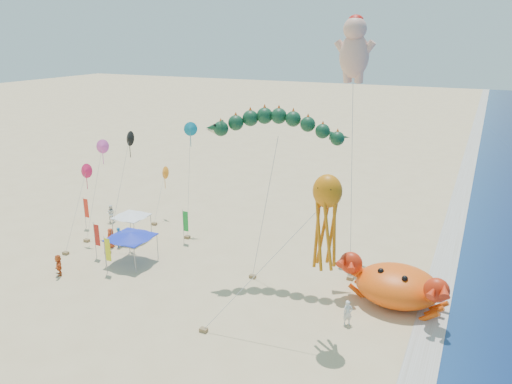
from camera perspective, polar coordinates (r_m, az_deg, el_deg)
ground at (r=39.02m, az=1.44°, el=-10.33°), size 320.00×320.00×0.00m
foam_strip at (r=36.58m, az=19.45°, el=-13.48°), size 320.00×320.00×0.00m
crab_inflatable at (r=36.86m, az=15.82°, el=-10.17°), size 7.86×6.12×3.45m
dragon_kite at (r=36.61m, az=2.35°, el=7.16°), size 10.27×5.18×12.78m
cherub_kite at (r=42.03m, az=11.19°, el=15.88°), size 3.65×7.16×19.74m
octopus_kite at (r=29.82m, az=7.98°, el=-2.62°), size 8.02×4.01×10.55m
canopy_blue at (r=42.57m, az=-14.15°, el=-4.79°), size 3.60×3.60×2.71m
canopy_white at (r=47.33m, az=-14.08°, el=-2.49°), size 2.97×2.97×2.71m
feather_flags at (r=45.47m, az=-15.39°, el=-4.01°), size 11.26×7.93×3.20m
beachgoers at (r=45.26m, az=-15.80°, el=-5.69°), size 27.64×12.16×1.87m
small_kites at (r=47.50m, az=-13.72°, el=3.44°), size 8.35×11.65×10.53m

